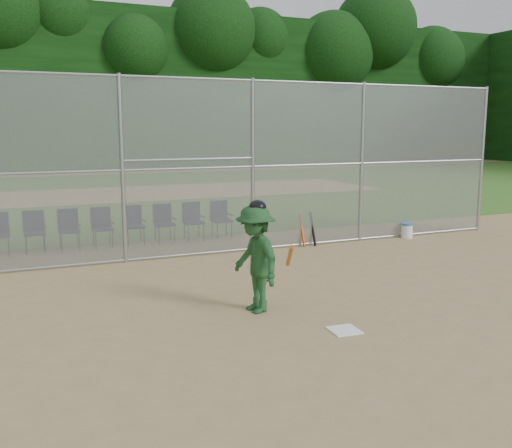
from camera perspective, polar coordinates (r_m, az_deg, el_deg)
name	(u,v)px	position (r m, az deg, el deg)	size (l,w,h in m)	color
ground	(321,321)	(8.83, 6.56, -9.58)	(100.00, 100.00, 0.00)	tan
grass_strip	(115,194)	(25.71, -13.89, 2.92)	(100.00, 100.00, 0.00)	#35661E
dirt_patch_far	(115,194)	(25.71, -13.89, 2.92)	(24.00, 24.00, 0.00)	tan
backstop_fence	(212,165)	(12.93, -4.43, 5.95)	(16.09, 0.09, 4.00)	gray
treeline	(103,69)	(27.65, -15.09, 14.73)	(81.00, 60.00, 11.00)	black
home_plate	(344,330)	(8.45, 8.82, -10.45)	(0.41, 0.41, 0.02)	white
batter_at_plate	(256,258)	(8.97, -0.04, -3.43)	(0.96, 1.36, 1.79)	#1D4922
water_cooler	(407,231)	(15.61, 14.86, -0.63)	(0.31, 0.31, 0.39)	white
spare_bats	(307,229)	(14.12, 5.16, -0.53)	(0.36, 0.35, 0.83)	#D84C14
chair_1	(35,232)	(14.27, -21.27, -0.77)	(0.54, 0.52, 0.96)	#0E1033
chair_2	(69,230)	(14.31, -18.17, -0.56)	(0.54, 0.52, 0.96)	#0E1033
chair_3	(102,228)	(14.40, -15.11, -0.35)	(0.54, 0.52, 0.96)	#0E1033
chair_4	(134,225)	(14.53, -12.09, -0.14)	(0.54, 0.52, 0.96)	#0E1033
chair_5	(165,223)	(14.70, -9.13, 0.06)	(0.54, 0.52, 0.96)	#0E1033
chair_6	(194,221)	(14.90, -6.25, 0.26)	(0.54, 0.52, 0.96)	#0E1033
chair_7	(222,220)	(15.15, -3.45, 0.45)	(0.54, 0.52, 0.96)	#0E1033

